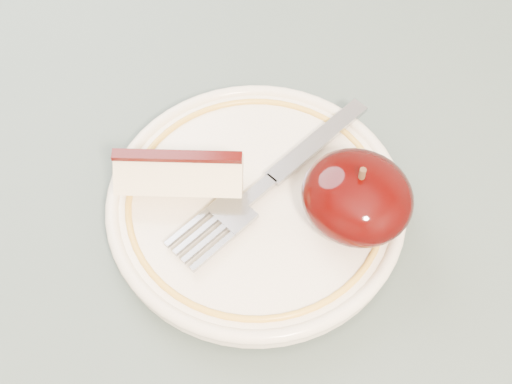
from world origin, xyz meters
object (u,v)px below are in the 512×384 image
Objects in this scene: plate at (256,204)px; fork at (270,181)px; apple_half at (357,197)px; table at (87,281)px.

fork reaches higher than plate.
apple_half reaches higher than fork.
apple_half is at bearing 33.68° from table.
plate is 2.77× the size of apple_half.
table is 0.18m from fork.
apple_half is 0.41× the size of fork.
plate reaches higher than table.
table is 0.23m from apple_half.
apple_half reaches higher than table.
plate is 0.02m from fork.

